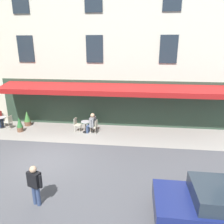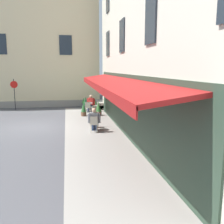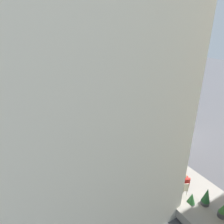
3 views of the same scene
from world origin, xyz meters
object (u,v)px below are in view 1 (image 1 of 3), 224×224
at_px(cafe_chair_cream_under_awning, 9,121).
at_px(potted_plant_entrance_right, 27,118).
at_px(walking_pedestrian_in_black, 35,183).
at_px(seated_companion_in_grey, 92,123).
at_px(cafe_chair_cream_back_row, 95,125).
at_px(cafe_table_mid_terrace, 2,121).
at_px(cafe_chair_cream_by_window, 77,124).
at_px(potted_plant_mid_terrace, 20,124).
at_px(cafe_table_near_entrance, 86,125).

bearing_deg(cafe_chair_cream_under_awning, potted_plant_entrance_right, -142.84).
height_order(cafe_chair_cream_under_awning, walking_pedestrian_in_black, walking_pedestrian_in_black).
height_order(seated_companion_in_grey, potted_plant_entrance_right, seated_companion_in_grey).
height_order(cafe_chair_cream_back_row, cafe_chair_cream_under_awning, same).
bearing_deg(cafe_chair_cream_under_awning, cafe_table_mid_terrace, -10.93).
relative_size(cafe_chair_cream_by_window, cafe_chair_cream_under_awning, 1.00).
relative_size(walking_pedestrian_in_black, potted_plant_mid_terrace, 1.56).
height_order(cafe_chair_cream_by_window, cafe_table_mid_terrace, cafe_chair_cream_by_window).
xyz_separation_m(seated_companion_in_grey, walking_pedestrian_in_black, (0.64, 6.56, 0.19)).
height_order(cafe_table_near_entrance, potted_plant_entrance_right, potted_plant_entrance_right).
distance_m(cafe_table_near_entrance, cafe_chair_cream_by_window, 0.63).
distance_m(cafe_table_near_entrance, walking_pedestrian_in_black, 6.65).
relative_size(cafe_chair_cream_under_awning, walking_pedestrian_in_black, 0.58).
xyz_separation_m(cafe_table_mid_terrace, walking_pedestrian_in_black, (-5.69, 6.81, 0.42)).
distance_m(cafe_chair_cream_by_window, seated_companion_in_grey, 1.06).
height_order(cafe_table_mid_terrace, walking_pedestrian_in_black, walking_pedestrian_in_black).
bearing_deg(walking_pedestrian_in_black, potted_plant_mid_terrace, -56.89).
bearing_deg(potted_plant_mid_terrace, cafe_chair_cream_under_awning, -22.97).
bearing_deg(seated_companion_in_grey, cafe_chair_cream_back_row, 169.60).
bearing_deg(cafe_table_mid_terrace, cafe_chair_cream_by_window, 179.08).
height_order(cafe_chair_cream_under_awning, potted_plant_entrance_right, potted_plant_entrance_right).
distance_m(cafe_chair_cream_under_awning, potted_plant_entrance_right, 1.16).
distance_m(cafe_chair_cream_back_row, potted_plant_mid_terrace, 4.96).
bearing_deg(potted_plant_entrance_right, cafe_table_near_entrance, 170.10).
xyz_separation_m(cafe_chair_cream_by_window, seated_companion_in_grey, (-1.03, 0.17, 0.17)).
distance_m(cafe_table_mid_terrace, cafe_chair_cream_under_awning, 0.63).
bearing_deg(seated_companion_in_grey, cafe_table_near_entrance, -10.40).
bearing_deg(potted_plant_mid_terrace, potted_plant_entrance_right, -87.54).
bearing_deg(walking_pedestrian_in_black, potted_plant_entrance_right, -60.74).
distance_m(cafe_table_near_entrance, cafe_chair_cream_back_row, 0.63).
xyz_separation_m(cafe_chair_cream_by_window, potted_plant_entrance_right, (3.75, -0.67, -0.03)).
xyz_separation_m(cafe_chair_cream_back_row, cafe_table_mid_terrace, (6.55, -0.30, -0.06)).
xyz_separation_m(cafe_table_mid_terrace, seated_companion_in_grey, (-6.33, 0.26, 0.23)).
xyz_separation_m(cafe_chair_cream_by_window, cafe_table_mid_terrace, (5.30, -0.09, -0.06)).
relative_size(cafe_table_near_entrance, cafe_chair_cream_by_window, 0.82).
xyz_separation_m(cafe_chair_cream_back_row, cafe_chair_cream_under_awning, (5.93, -0.18, 0.00)).
bearing_deg(seated_companion_in_grey, potted_plant_mid_terrace, 3.33).
xyz_separation_m(cafe_table_near_entrance, potted_plant_mid_terrace, (4.33, 0.35, -0.00)).
relative_size(cafe_table_near_entrance, cafe_table_mid_terrace, 1.00).
distance_m(cafe_table_mid_terrace, seated_companion_in_grey, 6.34).
bearing_deg(potted_plant_entrance_right, potted_plant_mid_terrace, 92.46).
distance_m(cafe_table_near_entrance, potted_plant_entrance_right, 4.45).
xyz_separation_m(cafe_table_near_entrance, walking_pedestrian_in_black, (0.23, 6.63, 0.42)).
xyz_separation_m(cafe_table_mid_terrace, cafe_chair_cream_under_awning, (-0.62, 0.12, 0.06)).
xyz_separation_m(cafe_chair_cream_under_awning, walking_pedestrian_in_black, (-5.07, 6.69, 0.36)).
relative_size(seated_companion_in_grey, potted_plant_mid_terrace, 1.35).
distance_m(cafe_chair_cream_back_row, seated_companion_in_grey, 0.28).
bearing_deg(cafe_chair_cream_back_row, seated_companion_in_grey, -10.40).
relative_size(cafe_chair_cream_back_row, potted_plant_mid_terrace, 0.91).
xyz_separation_m(cafe_table_mid_terrace, potted_plant_mid_terrace, (-1.60, 0.53, -0.00)).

